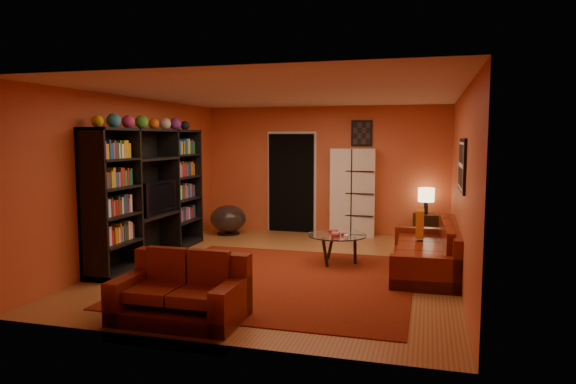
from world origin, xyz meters
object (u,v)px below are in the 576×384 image
(entertainment_unit, at_px, (150,194))
(sofa, at_px, (432,252))
(loveseat, at_px, (183,292))
(coffee_table, at_px, (337,238))
(side_table, at_px, (425,227))
(bowl_chair, at_px, (228,219))
(table_lamp, at_px, (426,196))
(storage_cabinet, at_px, (353,192))
(tv, at_px, (155,197))

(entertainment_unit, relative_size, sofa, 1.27)
(loveseat, height_order, coffee_table, loveseat)
(entertainment_unit, bearing_deg, side_table, 32.57)
(coffee_table, xyz_separation_m, side_table, (1.31, 2.35, -0.16))
(sofa, bearing_deg, entertainment_unit, -177.19)
(sofa, bearing_deg, side_table, 90.98)
(loveseat, bearing_deg, side_table, -25.66)
(sofa, relative_size, bowl_chair, 3.24)
(bowl_chair, bearing_deg, sofa, -25.87)
(coffee_table, xyz_separation_m, bowl_chair, (-2.57, 1.88, -0.10))
(sofa, xyz_separation_m, coffee_table, (-1.42, 0.05, 0.13))
(entertainment_unit, height_order, bowl_chair, entertainment_unit)
(table_lamp, bearing_deg, storage_cabinet, 177.98)
(bowl_chair, xyz_separation_m, table_lamp, (3.88, 0.47, 0.54))
(loveseat, relative_size, coffee_table, 1.50)
(tv, relative_size, bowl_chair, 1.30)
(table_lamp, bearing_deg, coffee_table, -119.18)
(coffee_table, relative_size, storage_cabinet, 0.52)
(tv, height_order, storage_cabinet, storage_cabinet)
(storage_cabinet, bearing_deg, side_table, -6.73)
(entertainment_unit, xyz_separation_m, coffee_table, (2.99, 0.40, -0.64))
(bowl_chair, bearing_deg, storage_cabinet, 11.91)
(storage_cabinet, distance_m, bowl_chair, 2.58)
(coffee_table, height_order, side_table, side_table)
(side_table, distance_m, table_lamp, 0.61)
(loveseat, relative_size, table_lamp, 2.70)
(coffee_table, bearing_deg, bowl_chair, 143.77)
(loveseat, height_order, storage_cabinet, storage_cabinet)
(tv, bearing_deg, entertainment_unit, 142.95)
(tv, xyz_separation_m, table_lamp, (4.25, 2.68, -0.13))
(coffee_table, bearing_deg, table_lamp, 60.82)
(loveseat, distance_m, bowl_chair, 4.90)
(entertainment_unit, bearing_deg, bowl_chair, 79.48)
(storage_cabinet, bearing_deg, loveseat, -106.50)
(tv, relative_size, storage_cabinet, 0.54)
(loveseat, xyz_separation_m, bowl_chair, (-1.37, 4.70, 0.03))
(loveseat, xyz_separation_m, coffee_table, (1.20, 2.82, 0.13))
(loveseat, relative_size, bowl_chair, 1.87)
(entertainment_unit, height_order, storage_cabinet, entertainment_unit)
(tv, xyz_separation_m, sofa, (4.37, 0.28, -0.71))
(sofa, relative_size, table_lamp, 4.68)
(entertainment_unit, xyz_separation_m, bowl_chair, (0.42, 2.28, -0.73))
(loveseat, distance_m, table_lamp, 5.78)
(entertainment_unit, distance_m, storage_cabinet, 4.02)
(entertainment_unit, height_order, coffee_table, entertainment_unit)
(coffee_table, bearing_deg, tv, -173.53)
(bowl_chair, bearing_deg, loveseat, -73.74)
(side_table, bearing_deg, entertainment_unit, -147.43)
(tv, bearing_deg, sofa, -86.35)
(tv, relative_size, table_lamp, 1.88)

